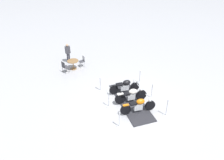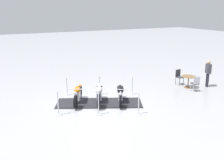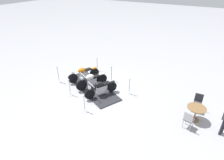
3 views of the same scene
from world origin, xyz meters
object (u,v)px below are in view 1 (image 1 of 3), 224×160
(stanchion_left_rear, at_px, (100,86))
(stanchion_left_front, at_px, (119,122))
(bystander_person, at_px, (68,52))
(cafe_chair_across_table, at_px, (83,61))
(stanchion_right_mid, at_px, (152,93))
(cafe_chair_near_table, at_px, (65,66))
(motorcycle_black, at_px, (125,86))
(stanchion_right_rear, at_px, (140,79))
(motorcycle_copper, at_px, (139,105))
(stanchion_right_front, at_px, (166,110))
(motorcycle_cream, at_px, (131,95))
(cafe_table, at_px, (73,63))
(stanchion_left_mid, at_px, (109,102))

(stanchion_left_rear, xyz_separation_m, stanchion_left_front, (1.60, 3.38, 0.02))
(bystander_person, bearing_deg, cafe_chair_across_table, 35.69)
(stanchion_right_mid, bearing_deg, cafe_chair_across_table, -84.77)
(stanchion_left_front, bearing_deg, cafe_chair_near_table, -99.92)
(motorcycle_black, distance_m, stanchion_right_rear, 1.64)
(motorcycle_copper, relative_size, stanchion_right_front, 1.73)
(motorcycle_cream, relative_size, stanchion_right_front, 1.70)
(stanchion_right_rear, distance_m, cafe_table, 5.51)
(motorcycle_black, xyz_separation_m, cafe_chair_near_table, (1.40, -5.09, 0.02))
(motorcycle_copper, bearing_deg, cafe_table, 115.57)
(motorcycle_copper, relative_size, cafe_chair_across_table, 2.13)
(cafe_chair_near_table, bearing_deg, bystander_person, 42.74)
(stanchion_right_rear, distance_m, cafe_chair_across_table, 5.06)
(stanchion_left_front, height_order, cafe_chair_near_table, stanchion_left_front)
(motorcycle_cream, distance_m, stanchion_left_front, 2.40)
(stanchion_right_front, xyz_separation_m, stanchion_right_rear, (-1.60, -3.38, -0.05))
(stanchion_left_front, distance_m, stanchion_right_rear, 4.76)
(motorcycle_black, bearing_deg, stanchion_left_front, -114.68)
(motorcycle_copper, distance_m, stanchion_right_front, 1.64)
(stanchion_right_mid, distance_m, cafe_chair_across_table, 6.58)
(motorcycle_copper, bearing_deg, stanchion_left_rear, 120.20)
(stanchion_right_mid, height_order, cafe_chair_near_table, stanchion_right_mid)
(cafe_chair_across_table, bearing_deg, stanchion_left_rear, 83.83)
(stanchion_right_rear, height_order, bystander_person, bystander_person)
(stanchion_right_front, xyz_separation_m, cafe_table, (0.60, -8.43, 0.19))
(motorcycle_black, height_order, stanchion_right_rear, stanchion_right_rear)
(stanchion_right_rear, relative_size, cafe_chair_near_table, 1.06)
(cafe_table, bearing_deg, motorcycle_cream, 90.83)
(motorcycle_black, bearing_deg, cafe_chair_across_table, 115.21)
(stanchion_left_front, xyz_separation_m, bystander_person, (-2.46, -8.36, 0.65))
(stanchion_right_front, bearing_deg, motorcycle_black, -89.59)
(stanchion_left_mid, relative_size, stanchion_right_front, 0.96)
(motorcycle_black, relative_size, stanchion_left_mid, 1.74)
(stanchion_left_mid, bearing_deg, stanchion_left_rear, -115.38)
(cafe_table, xyz_separation_m, cafe_chair_near_table, (0.82, 0.04, -0.00))
(cafe_chair_near_table, bearing_deg, motorcycle_cream, -84.48)
(stanchion_left_rear, height_order, stanchion_right_rear, stanchion_left_rear)
(stanchion_left_mid, height_order, bystander_person, bystander_person)
(motorcycle_copper, xyz_separation_m, stanchion_left_rear, (0.10, -3.33, -0.20))
(stanchion_right_mid, distance_m, stanchion_right_rear, 1.87)
(cafe_table, bearing_deg, motorcycle_copper, 87.02)
(stanchion_left_front, relative_size, bystander_person, 0.61)
(motorcycle_black, height_order, stanchion_left_rear, stanchion_left_rear)
(stanchion_right_mid, distance_m, cafe_table, 6.88)
(stanchion_left_front, bearing_deg, motorcycle_copper, -178.51)
(stanchion_left_mid, height_order, cafe_chair_near_table, stanchion_left_mid)
(cafe_chair_near_table, bearing_deg, motorcycle_black, -77.64)
(motorcycle_copper, relative_size, stanchion_right_rear, 1.93)
(stanchion_left_rear, height_order, cafe_chair_near_table, stanchion_left_rear)
(motorcycle_copper, height_order, bystander_person, bystander_person)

